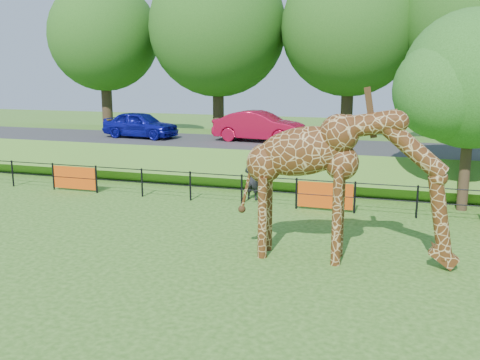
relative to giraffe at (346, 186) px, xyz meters
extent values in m
plane|color=#2B5816|center=(-4.22, -3.26, -1.94)|extent=(90.00, 90.00, 0.00)
cube|color=#2B5816|center=(-4.22, 12.24, -1.29)|extent=(40.00, 9.00, 1.30)
cube|color=#2C2C2E|center=(-4.22, 10.74, -0.58)|extent=(40.00, 5.00, 0.12)
imported|color=#1518AF|center=(-11.52, 10.89, 0.14)|extent=(4.03, 1.99, 1.32)
imported|color=#BC0D31|center=(-5.45, 11.37, 0.20)|extent=(4.46, 1.86, 1.44)
imported|color=black|center=(-4.07, 5.55, -1.12)|extent=(0.64, 0.45, 1.64)
cylinder|color=#362518|center=(3.28, 6.34, -0.34)|extent=(0.36, 0.36, 3.20)
sphere|color=#225417|center=(3.28, 6.34, 2.53)|extent=(4.60, 4.60, 4.60)
sphere|color=#225417|center=(2.36, 5.65, 2.18)|extent=(3.22, 3.22, 3.22)
cylinder|color=#362518|center=(-18.22, 18.74, 0.56)|extent=(0.70, 0.70, 5.00)
sphere|color=#1B4D14|center=(-18.22, 18.74, 5.04)|extent=(7.20, 7.20, 7.20)
cylinder|color=#362518|center=(-10.22, 18.74, 0.56)|extent=(0.70, 0.70, 5.00)
sphere|color=#1B4D14|center=(-10.22, 18.74, 5.37)|extent=(8.40, 8.40, 8.40)
cylinder|color=#362518|center=(-2.22, 18.74, 0.56)|extent=(0.70, 0.70, 5.00)
sphere|color=#1B4D14|center=(-2.22, 18.74, 5.21)|extent=(7.80, 7.80, 7.80)
cylinder|color=#362518|center=(4.78, 18.74, 0.56)|extent=(0.70, 0.70, 5.00)
camera|label=1|loc=(1.45, -13.10, 2.82)|focal=40.00mm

